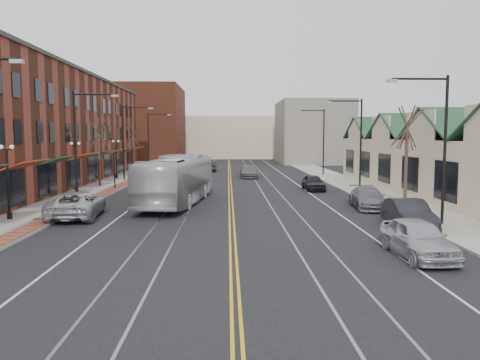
{
  "coord_description": "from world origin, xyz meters",
  "views": [
    {
      "loc": [
        -0.22,
        -18.94,
        4.96
      ],
      "look_at": [
        0.59,
        11.98,
        2.0
      ],
      "focal_mm": 35.0,
      "sensor_mm": 36.0,
      "label": 1
    }
  ],
  "objects": [
    {
      "name": "transit_bus",
      "position": [
        -3.86,
        14.65,
        1.76
      ],
      "size": [
        4.63,
        12.89,
        3.51
      ],
      "primitive_type": "imported",
      "rotation": [
        0.0,
        0.0,
        3.01
      ],
      "color": "#B8B8BA",
      "rests_on": "ground"
    },
    {
      "name": "building_right",
      "position": [
        18.0,
        20.0,
        2.3
      ],
      "size": [
        8.0,
        36.0,
        4.6
      ],
      "primitive_type": "cube",
      "color": "beige",
      "rests_on": "ground"
    },
    {
      "name": "lamppost_l_1",
      "position": [
        -12.8,
        8.0,
        2.2
      ],
      "size": [
        0.84,
        0.28,
        4.27
      ],
      "color": "black",
      "rests_on": "sidewalk_left"
    },
    {
      "name": "parked_car_b",
      "position": [
        9.3,
        5.14,
        0.8
      ],
      "size": [
        1.96,
        4.92,
        1.59
      ],
      "primitive_type": "imported",
      "rotation": [
        0.0,
        0.0,
        -0.06
      ],
      "color": "black",
      "rests_on": "ground"
    },
    {
      "name": "tree_left_far",
      "position": [
        -12.5,
        42.0,
        3.28
      ],
      "size": [
        1.66,
        1.28,
        6.02
      ],
      "color": "#382B21",
      "rests_on": "sidewalk_left"
    },
    {
      "name": "traffic_signal",
      "position": [
        -10.6,
        24.0,
        2.35
      ],
      "size": [
        0.18,
        0.15,
        3.8
      ],
      "color": "black",
      "rests_on": "sidewalk_left"
    },
    {
      "name": "distant_car_left",
      "position": [
        -2.56,
        45.68,
        0.69
      ],
      "size": [
        1.5,
        4.18,
        1.37
      ],
      "primitive_type": "imported",
      "rotation": [
        0.0,
        0.0,
        3.13
      ],
      "color": "black",
      "rests_on": "ground"
    },
    {
      "name": "tree_left_near",
      "position": [
        -12.5,
        26.0,
        3.51
      ],
      "size": [
        1.78,
        1.37,
        6.48
      ],
      "color": "#382B21",
      "rests_on": "sidewalk_left"
    },
    {
      "name": "distant_car_right",
      "position": [
        2.25,
        35.69,
        0.72
      ],
      "size": [
        2.11,
        4.98,
        1.43
      ],
      "primitive_type": "imported",
      "rotation": [
        0.0,
        0.0,
        0.02
      ],
      "color": "#5B5C62",
      "rests_on": "ground"
    },
    {
      "name": "distant_car_far",
      "position": [
        -5.76,
        58.52,
        0.65
      ],
      "size": [
        1.87,
        3.93,
        1.3
      ],
      "primitive_type": "imported",
      "rotation": [
        0.0,
        0.0,
        3.05
      ],
      "color": "#9A9EA1",
      "rests_on": "ground"
    },
    {
      "name": "manhole_far",
      "position": [
        -11.2,
        8.0,
        0.16
      ],
      "size": [
        0.6,
        0.6,
        0.02
      ],
      "primitive_type": "cylinder",
      "color": "#592D19",
      "rests_on": "sidewalk_left"
    },
    {
      "name": "streetlight_r_1",
      "position": [
        11.05,
        22.0,
        5.03
      ],
      "size": [
        3.33,
        0.25,
        8.0
      ],
      "color": "black",
      "rests_on": "sidewalk_right"
    },
    {
      "name": "tree_right_mid",
      "position": [
        12.5,
        14.0,
        3.75
      ],
      "size": [
        1.9,
        1.46,
        6.93
      ],
      "color": "#382B21",
      "rests_on": "sidewalk_right"
    },
    {
      "name": "backdrop_mid",
      "position": [
        0.0,
        85.0,
        4.5
      ],
      "size": [
        22.0,
        14.0,
        9.0
      ],
      "primitive_type": "cube",
      "color": "beige",
      "rests_on": "ground"
    },
    {
      "name": "streetlight_r_0",
      "position": [
        11.05,
        6.0,
        5.03
      ],
      "size": [
        3.33,
        0.25,
        8.0
      ],
      "color": "black",
      "rests_on": "sidewalk_right"
    },
    {
      "name": "streetlight_r_2",
      "position": [
        11.05,
        38.0,
        5.03
      ],
      "size": [
        3.33,
        0.25,
        8.0
      ],
      "color": "black",
      "rests_on": "sidewalk_right"
    },
    {
      "name": "streetlight_l_3",
      "position": [
        -11.05,
        48.0,
        5.03
      ],
      "size": [
        3.33,
        0.25,
        8.0
      ],
      "color": "black",
      "rests_on": "sidewalk_left"
    },
    {
      "name": "building_left",
      "position": [
        -19.0,
        27.0,
        5.5
      ],
      "size": [
        10.0,
        50.0,
        11.0
      ],
      "primitive_type": "cube",
      "color": "brown",
      "rests_on": "ground"
    },
    {
      "name": "parked_car_d",
      "position": [
        7.5,
        22.81,
        0.71
      ],
      "size": [
        1.75,
        4.19,
        1.42
      ],
      "primitive_type": "imported",
      "rotation": [
        0.0,
        0.0,
        0.02
      ],
      "color": "black",
      "rests_on": "ground"
    },
    {
      "name": "ground",
      "position": [
        0.0,
        0.0,
        0.0
      ],
      "size": [
        160.0,
        160.0,
        0.0
      ],
      "primitive_type": "plane",
      "color": "black",
      "rests_on": "ground"
    },
    {
      "name": "backdrop_left",
      "position": [
        -16.0,
        70.0,
        7.0
      ],
      "size": [
        14.0,
        18.0,
        14.0
      ],
      "primitive_type": "cube",
      "color": "brown",
      "rests_on": "ground"
    },
    {
      "name": "lamppost_l_2",
      "position": [
        -12.8,
        20.0,
        2.2
      ],
      "size": [
        0.84,
        0.28,
        4.27
      ],
      "color": "black",
      "rests_on": "sidewalk_left"
    },
    {
      "name": "parked_car_a",
      "position": [
        7.5,
        -0.44,
        0.79
      ],
      "size": [
        2.04,
        4.71,
        1.58
      ],
      "primitive_type": "imported",
      "rotation": [
        0.0,
        0.0,
        0.04
      ],
      "color": "#B1B2B9",
      "rests_on": "ground"
    },
    {
      "name": "streetlight_l_1",
      "position": [
        -11.05,
        16.0,
        5.03
      ],
      "size": [
        3.33,
        0.25,
        8.0
      ],
      "color": "black",
      "rests_on": "sidewalk_left"
    },
    {
      "name": "parked_suv",
      "position": [
        -9.3,
        9.13,
        0.81
      ],
      "size": [
        3.21,
        6.07,
        1.63
      ],
      "primitive_type": "imported",
      "rotation": [
        0.0,
        0.0,
        3.23
      ],
      "color": "#B3B4BB",
      "rests_on": "ground"
    },
    {
      "name": "sidewalk_right",
      "position": [
        12.0,
        20.0,
        0.07
      ],
      "size": [
        4.0,
        120.0,
        0.15
      ],
      "primitive_type": "cube",
      "color": "gray",
      "rests_on": "ground"
    },
    {
      "name": "backdrop_right",
      "position": [
        15.0,
        65.0,
        5.5
      ],
      "size": [
        12.0,
        16.0,
        11.0
      ],
      "primitive_type": "cube",
      "color": "slate",
      "rests_on": "ground"
    },
    {
      "name": "lamppost_l_3",
      "position": [
        -12.8,
        34.0,
        2.2
      ],
      "size": [
        0.84,
        0.28,
        4.27
      ],
      "color": "black",
      "rests_on": "sidewalk_left"
    },
    {
      "name": "parked_car_c",
      "position": [
        9.3,
        12.25,
        0.72
      ],
      "size": [
        2.42,
        5.08,
        1.43
      ],
      "primitive_type": "imported",
      "rotation": [
        0.0,
        0.0,
        -0.09
      ],
      "color": "slate",
      "rests_on": "ground"
    },
    {
      "name": "sidewalk_left",
      "position": [
        -12.0,
        20.0,
        0.07
      ],
      "size": [
        4.0,
        120.0,
        0.15
      ],
      "primitive_type": "cube",
      "color": "gray",
      "rests_on": "ground"
    },
    {
      "name": "streetlight_l_2",
      "position": [
        -11.05,
        32.0,
        5.03
      ],
      "size": [
        3.33,
        0.25,
        8.0
      ],
      "color": "black",
      "rests_on": "sidewalk_left"
    }
  ]
}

